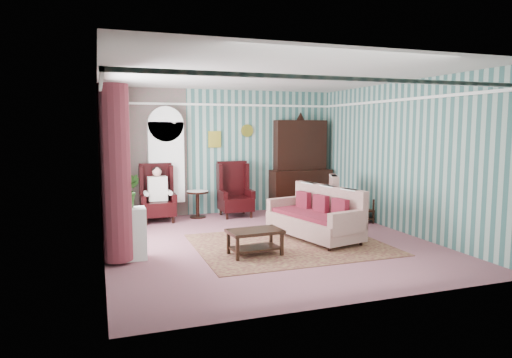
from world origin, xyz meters
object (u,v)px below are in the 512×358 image
object	(u,v)px
bookcase	(166,168)
plant_stand	(127,234)
round_side_table	(198,204)
dresser_hutch	(301,162)
wingback_right	(236,189)
coffee_table	(255,242)
floral_armchair	(318,201)
wingback_left	(158,193)
sofa	(314,213)
nest_table	(361,210)
seated_woman	(158,195)

from	to	relation	value
bookcase	plant_stand	distance (m)	3.39
round_side_table	plant_stand	distance (m)	3.36
dresser_hutch	wingback_right	size ratio (longest dim) A/B	1.89
plant_stand	coffee_table	distance (m)	1.98
bookcase	floral_armchair	bearing A→B (deg)	-30.55
wingback_left	coffee_table	world-z (taller)	wingback_left
wingback_right	floral_armchair	size ratio (longest dim) A/B	1.28
floral_armchair	coffee_table	size ratio (longest dim) A/B	1.15
sofa	coffee_table	bearing A→B (deg)	104.06
bookcase	nest_table	bearing A→B (deg)	-26.92
floral_armchair	wingback_left	bearing A→B (deg)	89.90
round_side_table	floral_armchair	size ratio (longest dim) A/B	0.61
bookcase	sofa	bearing A→B (deg)	-51.76
dresser_hutch	wingback_right	world-z (taller)	dresser_hutch
seated_woman	plant_stand	size ratio (longest dim) A/B	1.47
plant_stand	coffee_table	size ratio (longest dim) A/B	0.94
dresser_hutch	coffee_table	xyz separation A→B (m)	(-2.38, -3.44, -0.97)
coffee_table	sofa	bearing A→B (deg)	26.98
dresser_hutch	floral_armchair	bearing A→B (deg)	-101.59
bookcase	floral_armchair	size ratio (longest dim) A/B	2.29
plant_stand	floral_armchair	distance (m)	4.22
wingback_left	floral_armchair	bearing A→B (deg)	-22.82
dresser_hutch	coffee_table	world-z (taller)	dresser_hutch
dresser_hutch	nest_table	size ratio (longest dim) A/B	4.37
round_side_table	sofa	distance (m)	3.07
sofa	nest_table	bearing A→B (deg)	-72.67
bookcase	wingback_right	world-z (taller)	bookcase
dresser_hutch	seated_woman	xyz separation A→B (m)	(-3.50, -0.27, -0.59)
sofa	seated_woman	bearing A→B (deg)	32.48
seated_woman	plant_stand	world-z (taller)	seated_woman
dresser_hutch	seated_woman	world-z (taller)	dresser_hutch
wingback_left	sofa	bearing A→B (deg)	-44.60
round_side_table	floral_armchair	distance (m)	2.72
dresser_hutch	nest_table	xyz separation A→B (m)	(0.57, -1.82, -0.91)
sofa	floral_armchair	xyz separation A→B (m)	(0.67, 1.13, 0.02)
wingback_left	wingback_right	distance (m)	1.75
bookcase	seated_woman	distance (m)	0.70
round_side_table	seated_woman	bearing A→B (deg)	-170.54
floral_armchair	sofa	bearing A→B (deg)	172.04
sofa	coffee_table	distance (m)	1.57
wingback_left	sofa	size ratio (longest dim) A/B	0.65
bookcase	wingback_right	size ratio (longest dim) A/B	1.79
nest_table	floral_armchair	size ratio (longest dim) A/B	0.55
wingback_left	floral_armchair	size ratio (longest dim) A/B	1.28
nest_table	sofa	world-z (taller)	sofa
wingback_left	seated_woman	world-z (taller)	wingback_left
round_side_table	bookcase	bearing A→B (deg)	159.73
seated_woman	coffee_table	bearing A→B (deg)	-70.46
bookcase	round_side_table	world-z (taller)	bookcase
bookcase	nest_table	world-z (taller)	bookcase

